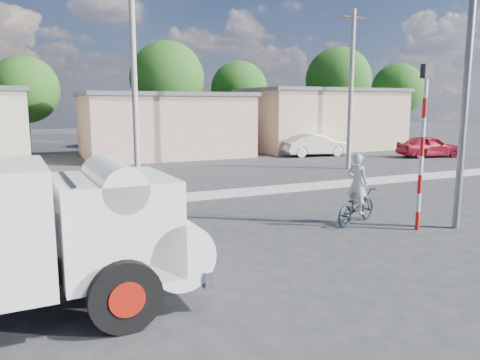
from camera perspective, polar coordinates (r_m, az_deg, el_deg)
name	(u,v)px	position (r m, az deg, el deg)	size (l,w,h in m)	color
ground_plane	(357,264)	(10.40, 14.11, -9.87)	(120.00, 120.00, 0.00)	#28292B
median	(217,194)	(17.12, -2.86, -1.76)	(40.00, 0.80, 0.16)	#99968E
truck	(3,237)	(7.94, -26.90, -6.24)	(6.09, 2.60, 2.48)	black
bicycle	(356,206)	(13.63, 13.98, -3.15)	(0.65, 1.86, 0.98)	black
cyclist	(357,194)	(13.56, 14.04, -1.67)	(0.62, 0.41, 1.70)	silver
car_cream	(315,145)	(30.69, 9.17, 4.23)	(1.50, 4.29, 1.41)	silver
car_red	(429,146)	(32.02, 22.04, 3.83)	(1.62, 4.02, 1.37)	#B21930
traffic_pole	(423,133)	(13.14, 21.41, 5.31)	(0.28, 0.18, 4.36)	red
streetlight	(465,40)	(13.71, 25.77, 15.10)	(2.34, 0.22, 9.00)	slate
building_row	(150,123)	(30.52, -10.88, 6.84)	(37.80, 7.30, 4.44)	beige
tree_row	(207,84)	(38.67, -4.07, 11.65)	(51.24, 7.43, 8.42)	#38281E
utility_poles	(249,88)	(21.79, 1.13, 11.16)	(35.40, 0.24, 8.00)	#99968E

